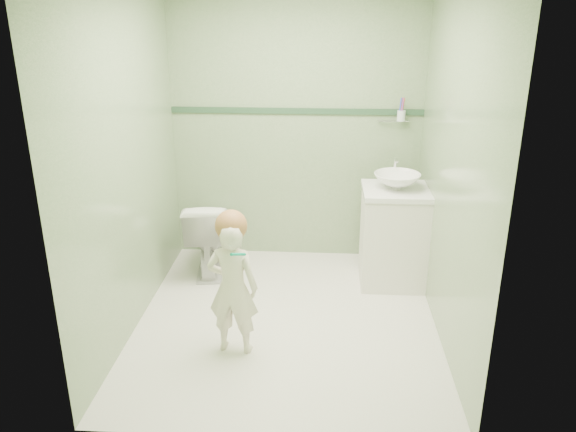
{
  "coord_description": "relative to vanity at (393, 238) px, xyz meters",
  "views": [
    {
      "loc": [
        0.25,
        -3.73,
        2.24
      ],
      "look_at": [
        0.0,
        0.15,
        0.78
      ],
      "focal_mm": 35.7,
      "sensor_mm": 36.0,
      "label": 1
    }
  ],
  "objects": [
    {
      "name": "toilet",
      "position": [
        -1.58,
        0.1,
        -0.07
      ],
      "size": [
        0.46,
        0.7,
        0.67
      ],
      "primitive_type": "imported",
      "rotation": [
        0.0,
        0.0,
        3.27
      ],
      "color": "white",
      "rests_on": "ground"
    },
    {
      "name": "trim_stripe",
      "position": [
        -0.84,
        0.54,
        0.95
      ],
      "size": [
        2.2,
        0.02,
        0.05
      ],
      "primitive_type": "cube",
      "color": "#2A4B32",
      "rests_on": "room_shell"
    },
    {
      "name": "cup_holder",
      "position": [
        0.05,
        0.48,
        0.93
      ],
      "size": [
        0.26,
        0.07,
        0.21
      ],
      "color": "silver",
      "rests_on": "room_shell"
    },
    {
      "name": "ground",
      "position": [
        -0.84,
        -0.7,
        -0.4
      ],
      "size": [
        2.5,
        2.5,
        0.0
      ],
      "primitive_type": "plane",
      "color": "silver",
      "rests_on": "ground"
    },
    {
      "name": "faucet",
      "position": [
        0.0,
        0.19,
        0.57
      ],
      "size": [
        0.03,
        0.13,
        0.18
      ],
      "color": "silver",
      "rests_on": "counter"
    },
    {
      "name": "basin",
      "position": [
        0.0,
        0.0,
        0.49
      ],
      "size": [
        0.37,
        0.37,
        0.13
      ],
      "primitive_type": "imported",
      "color": "white",
      "rests_on": "counter"
    },
    {
      "name": "hair_cap",
      "position": [
        -1.17,
        -1.07,
        0.5
      ],
      "size": [
        0.21,
        0.21,
        0.21
      ],
      "primitive_type": "sphere",
      "color": "#A56B3C",
      "rests_on": "toddler"
    },
    {
      "name": "counter",
      "position": [
        0.0,
        0.0,
        0.41
      ],
      "size": [
        0.54,
        0.52,
        0.04
      ],
      "primitive_type": "cube",
      "color": "white",
      "rests_on": "vanity"
    },
    {
      "name": "room_shell",
      "position": [
        -0.84,
        -0.7,
        0.8
      ],
      "size": [
        2.5,
        2.54,
        2.4
      ],
      "color": "#80A172",
      "rests_on": "ground"
    },
    {
      "name": "teal_toothbrush",
      "position": [
        -1.11,
        -1.23,
        0.38
      ],
      "size": [
        0.11,
        0.14,
        0.08
      ],
      "color": "#048F70",
      "rests_on": "toddler"
    },
    {
      "name": "vanity",
      "position": [
        0.0,
        0.0,
        0.0
      ],
      "size": [
        0.52,
        0.5,
        0.8
      ],
      "primitive_type": "cube",
      "color": "white",
      "rests_on": "ground"
    },
    {
      "name": "toddler",
      "position": [
        -1.17,
        -1.1,
        0.07
      ],
      "size": [
        0.36,
        0.26,
        0.94
      ],
      "primitive_type": "imported",
      "rotation": [
        0.0,
        0.0,
        3.03
      ],
      "color": "white",
      "rests_on": "ground"
    }
  ]
}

